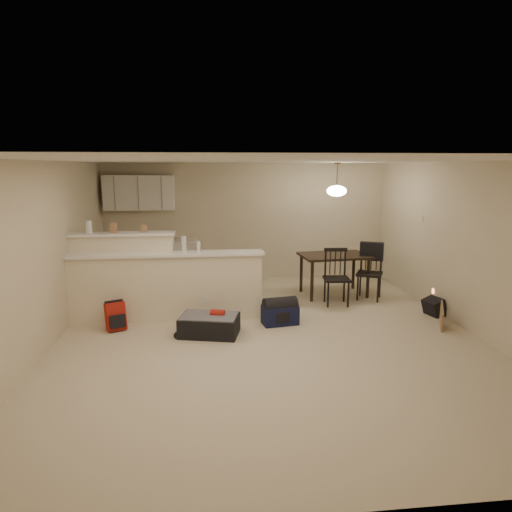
{
  "coord_description": "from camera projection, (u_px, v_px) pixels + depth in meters",
  "views": [
    {
      "loc": [
        -0.87,
        -6.23,
        2.42
      ],
      "look_at": [
        -0.1,
        0.7,
        1.05
      ],
      "focal_mm": 32.0,
      "sensor_mm": 36.0,
      "label": 1
    }
  ],
  "objects": [
    {
      "name": "room",
      "position": [
        269.0,
        251.0,
        6.4
      ],
      "size": [
        7.0,
        7.02,
        2.5
      ],
      "color": "beige",
      "rests_on": "ground"
    },
    {
      "name": "breakfast_bar",
      "position": [
        151.0,
        282.0,
        7.29
      ],
      "size": [
        3.08,
        0.58,
        1.39
      ],
      "color": "beige",
      "rests_on": "ground"
    },
    {
      "name": "upper_cabinets",
      "position": [
        139.0,
        193.0,
        9.27
      ],
      "size": [
        1.4,
        0.34,
        0.7
      ],
      "primitive_type": "cube",
      "color": "white",
      "rests_on": "room"
    },
    {
      "name": "kitchen_counter",
      "position": [
        152.0,
        263.0,
        9.45
      ],
      "size": [
        1.8,
        0.6,
        0.9
      ],
      "primitive_type": "cube",
      "color": "white",
      "rests_on": "ground"
    },
    {
      "name": "thermostat",
      "position": [
        421.0,
        219.0,
        8.19
      ],
      "size": [
        0.02,
        0.12,
        0.12
      ],
      "primitive_type": "cube",
      "color": "beige",
      "rests_on": "room"
    },
    {
      "name": "jar",
      "position": [
        89.0,
        227.0,
        7.15
      ],
      "size": [
        0.1,
        0.1,
        0.2
      ],
      "primitive_type": "cylinder",
      "color": "silver",
      "rests_on": "breakfast_bar"
    },
    {
      "name": "cereal_box",
      "position": [
        114.0,
        228.0,
        7.2
      ],
      "size": [
        0.1,
        0.07,
        0.16
      ],
      "primitive_type": "cube",
      "color": "#936F4C",
      "rests_on": "breakfast_bar"
    },
    {
      "name": "small_box",
      "position": [
        144.0,
        229.0,
        7.25
      ],
      "size": [
        0.08,
        0.06,
        0.12
      ],
      "primitive_type": "cube",
      "color": "#936F4C",
      "rests_on": "breakfast_bar"
    },
    {
      "name": "bottle_a",
      "position": [
        184.0,
        244.0,
        7.15
      ],
      "size": [
        0.07,
        0.07,
        0.26
      ],
      "primitive_type": "cylinder",
      "color": "silver",
      "rests_on": "breakfast_bar"
    },
    {
      "name": "bottle_b",
      "position": [
        198.0,
        247.0,
        7.18
      ],
      "size": [
        0.06,
        0.06,
        0.18
      ],
      "primitive_type": "cylinder",
      "color": "silver",
      "rests_on": "breakfast_bar"
    },
    {
      "name": "dining_table",
      "position": [
        334.0,
        259.0,
        8.63
      ],
      "size": [
        1.33,
        0.94,
        0.79
      ],
      "rotation": [
        0.0,
        0.0,
        0.09
      ],
      "color": "black",
      "rests_on": "ground"
    },
    {
      "name": "pendant_lamp",
      "position": [
        337.0,
        190.0,
        8.38
      ],
      "size": [
        0.36,
        0.36,
        0.62
      ],
      "color": "brown",
      "rests_on": "room"
    },
    {
      "name": "dining_chair_near",
      "position": [
        337.0,
        277.0,
        8.05
      ],
      "size": [
        0.47,
        0.45,
        1.0
      ],
      "primitive_type": null,
      "rotation": [
        0.0,
        0.0,
        -0.08
      ],
      "color": "black",
      "rests_on": "ground"
    },
    {
      "name": "dining_chair_far",
      "position": [
        370.0,
        272.0,
        8.39
      ],
      "size": [
        0.59,
        0.58,
        1.02
      ],
      "primitive_type": null,
      "rotation": [
        0.0,
        0.0,
        -0.47
      ],
      "color": "black",
      "rests_on": "ground"
    },
    {
      "name": "suitcase",
      "position": [
        209.0,
        325.0,
        6.66
      ],
      "size": [
        0.94,
        0.72,
        0.28
      ],
      "primitive_type": "cube",
      "rotation": [
        0.0,
        0.0,
        -0.23
      ],
      "color": "black",
      "rests_on": "ground"
    },
    {
      "name": "red_backpack",
      "position": [
        116.0,
        316.0,
        6.85
      ],
      "size": [
        0.33,
        0.28,
        0.42
      ],
      "primitive_type": "cube",
      "rotation": [
        0.0,
        0.0,
        0.42
      ],
      "color": "#AD1D13",
      "rests_on": "ground"
    },
    {
      "name": "navy_duffel",
      "position": [
        280.0,
        315.0,
        7.11
      ],
      "size": [
        0.58,
        0.38,
        0.3
      ],
      "primitive_type": "cube",
      "rotation": [
        0.0,
        0.0,
        0.17
      ],
      "color": "#12173A",
      "rests_on": "ground"
    },
    {
      "name": "black_daypack",
      "position": [
        434.0,
        307.0,
        7.52
      ],
      "size": [
        0.3,
        0.37,
        0.28
      ],
      "primitive_type": "cube",
      "rotation": [
        0.0,
        0.0,
        1.81
      ],
      "color": "black",
      "rests_on": "ground"
    },
    {
      "name": "cardboard_sheet",
      "position": [
        442.0,
        317.0,
        6.92
      ],
      "size": [
        0.21,
        0.42,
        0.35
      ],
      "primitive_type": "cube",
      "rotation": [
        0.0,
        0.0,
        1.14
      ],
      "color": "#936F4C",
      "rests_on": "ground"
    }
  ]
}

